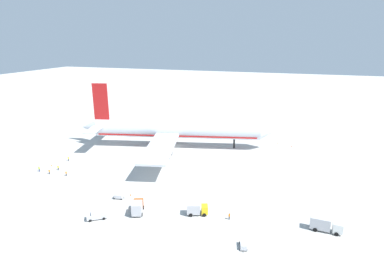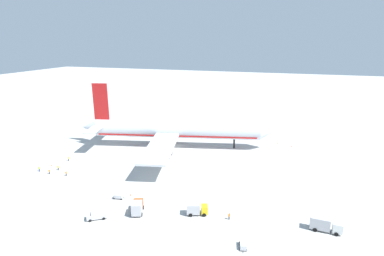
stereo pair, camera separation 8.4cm
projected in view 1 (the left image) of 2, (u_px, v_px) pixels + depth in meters
ground_plane at (177, 146)px, 122.72m from camera, size 600.00×600.00×0.00m
airliner at (174, 130)px, 120.95m from camera, size 76.51×68.69×25.02m
service_truck_1 at (197, 209)px, 74.45m from camera, size 5.53×3.61×2.87m
service_truck_2 at (137, 207)px, 74.98m from camera, size 3.96×5.52×3.24m
service_truck_3 at (325, 224)px, 67.93m from camera, size 6.90×2.68×3.20m
service_van at (97, 215)px, 72.79m from camera, size 4.92×4.13×1.97m
baggage_cart_0 at (119, 196)px, 82.23m from camera, size 3.34×1.90×1.21m
baggage_cart_1 at (243, 244)px, 62.87m from camera, size 2.02×3.57×1.17m
ground_worker_0 at (229, 216)px, 72.60m from camera, size 0.53×0.53×1.65m
ground_worker_1 at (68, 159)px, 107.41m from camera, size 0.51×0.51×1.79m
ground_worker_2 at (58, 168)px, 100.03m from camera, size 0.49×0.49×1.68m
ground_worker_3 at (39, 169)px, 98.95m from camera, size 0.47×0.47×1.79m
ground_worker_4 at (49, 172)px, 97.09m from camera, size 0.56×0.56×1.62m
ground_worker_5 at (66, 173)px, 95.89m from camera, size 0.52×0.52×1.61m
traffic_cone_0 at (131, 195)px, 83.83m from camera, size 0.36×0.36×0.55m
traffic_cone_1 at (51, 165)px, 103.38m from camera, size 0.36×0.36×0.55m
traffic_cone_2 at (277, 143)px, 126.03m from camera, size 0.36×0.36×0.55m
traffic_cone_3 at (292, 146)px, 121.86m from camera, size 0.36×0.36×0.55m
traffic_cone_4 at (196, 120)px, 162.25m from camera, size 0.36×0.36×0.55m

